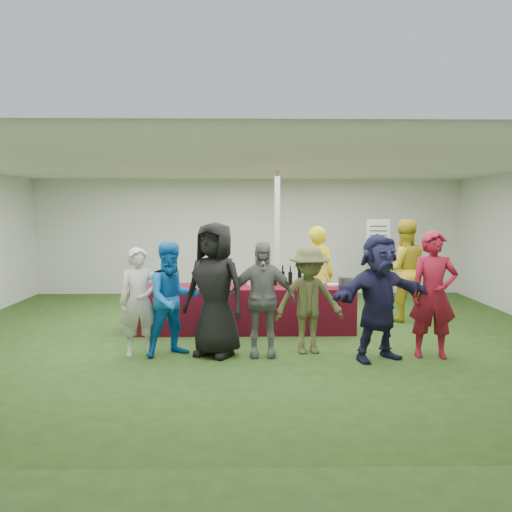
{
  "coord_description": "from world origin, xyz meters",
  "views": [
    {
      "loc": [
        -0.05,
        -7.75,
        2.05
      ],
      "look_at": [
        0.1,
        0.39,
        1.25
      ],
      "focal_mm": 35.0,
      "sensor_mm": 36.0,
      "label": 1
    }
  ],
  "objects_px": {
    "staff_pourer": "(316,276)",
    "customer_3": "(262,299)",
    "wine_list_sign": "(378,242)",
    "customer_2": "(215,289)",
    "customer_1": "(173,299)",
    "customer_5": "(379,297)",
    "staff_back": "(403,270)",
    "serving_table": "(244,308)",
    "dump_bucket": "(345,282)",
    "customer_0": "(139,302)",
    "customer_6": "(433,295)",
    "customer_4": "(309,300)"
  },
  "relations": [
    {
      "from": "staff_pourer",
      "to": "customer_3",
      "type": "height_order",
      "value": "staff_pourer"
    },
    {
      "from": "wine_list_sign",
      "to": "customer_2",
      "type": "height_order",
      "value": "customer_2"
    },
    {
      "from": "customer_1",
      "to": "customer_5",
      "type": "relative_size",
      "value": 0.93
    },
    {
      "from": "staff_back",
      "to": "serving_table",
      "type": "bearing_deg",
      "value": 12.1
    },
    {
      "from": "staff_back",
      "to": "wine_list_sign",
      "type": "bearing_deg",
      "value": -90.45
    },
    {
      "from": "customer_1",
      "to": "customer_3",
      "type": "bearing_deg",
      "value": -29.53
    },
    {
      "from": "dump_bucket",
      "to": "staff_pourer",
      "type": "distance_m",
      "value": 0.75
    },
    {
      "from": "staff_back",
      "to": "customer_3",
      "type": "height_order",
      "value": "staff_back"
    },
    {
      "from": "serving_table",
      "to": "customer_0",
      "type": "distance_m",
      "value": 2.0
    },
    {
      "from": "staff_back",
      "to": "customer_2",
      "type": "distance_m",
      "value": 3.86
    },
    {
      "from": "customer_1",
      "to": "customer_3",
      "type": "distance_m",
      "value": 1.23
    },
    {
      "from": "customer_6",
      "to": "customer_0",
      "type": "bearing_deg",
      "value": -174.81
    },
    {
      "from": "customer_4",
      "to": "customer_3",
      "type": "bearing_deg",
      "value": -177.91
    },
    {
      "from": "customer_2",
      "to": "customer_1",
      "type": "bearing_deg",
      "value": -154.91
    },
    {
      "from": "customer_4",
      "to": "customer_2",
      "type": "bearing_deg",
      "value": 175.92
    },
    {
      "from": "dump_bucket",
      "to": "customer_4",
      "type": "xyz_separation_m",
      "value": [
        -0.72,
        -1.06,
        -0.08
      ]
    },
    {
      "from": "dump_bucket",
      "to": "wine_list_sign",
      "type": "distance_m",
      "value": 2.86
    },
    {
      "from": "staff_back",
      "to": "customer_2",
      "type": "height_order",
      "value": "customer_2"
    },
    {
      "from": "customer_4",
      "to": "customer_0",
      "type": "bearing_deg",
      "value": 173.91
    },
    {
      "from": "customer_5",
      "to": "customer_6",
      "type": "xyz_separation_m",
      "value": [
        0.77,
        0.1,
        0.02
      ]
    },
    {
      "from": "serving_table",
      "to": "customer_4",
      "type": "bearing_deg",
      "value": -54.31
    },
    {
      "from": "wine_list_sign",
      "to": "customer_2",
      "type": "bearing_deg",
      "value": -131.05
    },
    {
      "from": "dump_bucket",
      "to": "customer_0",
      "type": "distance_m",
      "value": 3.27
    },
    {
      "from": "customer_4",
      "to": "wine_list_sign",
      "type": "bearing_deg",
      "value": 54.57
    },
    {
      "from": "customer_0",
      "to": "customer_1",
      "type": "distance_m",
      "value": 0.46
    },
    {
      "from": "customer_1",
      "to": "customer_4",
      "type": "xyz_separation_m",
      "value": [
        1.89,
        0.07,
        -0.03
      ]
    },
    {
      "from": "serving_table",
      "to": "customer_6",
      "type": "bearing_deg",
      "value": -30.14
    },
    {
      "from": "customer_0",
      "to": "wine_list_sign",
      "type": "bearing_deg",
      "value": 27.5
    },
    {
      "from": "dump_bucket",
      "to": "customer_6",
      "type": "height_order",
      "value": "customer_6"
    },
    {
      "from": "customer_1",
      "to": "customer_6",
      "type": "height_order",
      "value": "customer_6"
    },
    {
      "from": "staff_back",
      "to": "customer_1",
      "type": "height_order",
      "value": "staff_back"
    },
    {
      "from": "wine_list_sign",
      "to": "customer_6",
      "type": "bearing_deg",
      "value": -93.62
    },
    {
      "from": "customer_4",
      "to": "staff_pourer",
      "type": "bearing_deg",
      "value": 71.41
    },
    {
      "from": "customer_0",
      "to": "customer_5",
      "type": "bearing_deg",
      "value": -17.89
    },
    {
      "from": "customer_0",
      "to": "customer_4",
      "type": "bearing_deg",
      "value": -11.78
    },
    {
      "from": "customer_2",
      "to": "customer_5",
      "type": "xyz_separation_m",
      "value": [
        2.2,
        -0.24,
        -0.07
      ]
    },
    {
      "from": "dump_bucket",
      "to": "customer_1",
      "type": "relative_size",
      "value": 0.15
    },
    {
      "from": "staff_pourer",
      "to": "customer_1",
      "type": "xyz_separation_m",
      "value": [
        -2.22,
        -1.77,
        -0.07
      ]
    },
    {
      "from": "customer_4",
      "to": "customer_6",
      "type": "xyz_separation_m",
      "value": [
        1.67,
        -0.22,
        0.11
      ]
    },
    {
      "from": "dump_bucket",
      "to": "staff_back",
      "type": "height_order",
      "value": "staff_back"
    },
    {
      "from": "staff_back",
      "to": "customer_2",
      "type": "relative_size",
      "value": 0.99
    },
    {
      "from": "customer_1",
      "to": "customer_2",
      "type": "xyz_separation_m",
      "value": [
        0.58,
        -0.01,
        0.13
      ]
    },
    {
      "from": "staff_back",
      "to": "customer_0",
      "type": "distance_m",
      "value": 4.77
    },
    {
      "from": "customer_1",
      "to": "customer_4",
      "type": "bearing_deg",
      "value": -25.32
    },
    {
      "from": "customer_1",
      "to": "customer_4",
      "type": "distance_m",
      "value": 1.9
    },
    {
      "from": "staff_back",
      "to": "customer_3",
      "type": "relative_size",
      "value": 1.15
    },
    {
      "from": "staff_back",
      "to": "customer_4",
      "type": "xyz_separation_m",
      "value": [
        -1.95,
        -1.98,
        -0.16
      ]
    },
    {
      "from": "serving_table",
      "to": "customer_0",
      "type": "xyz_separation_m",
      "value": [
        -1.44,
        -1.34,
        0.38
      ]
    },
    {
      "from": "staff_pourer",
      "to": "customer_6",
      "type": "bearing_deg",
      "value": 127.42
    },
    {
      "from": "serving_table",
      "to": "customer_5",
      "type": "height_order",
      "value": "customer_5"
    }
  ]
}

